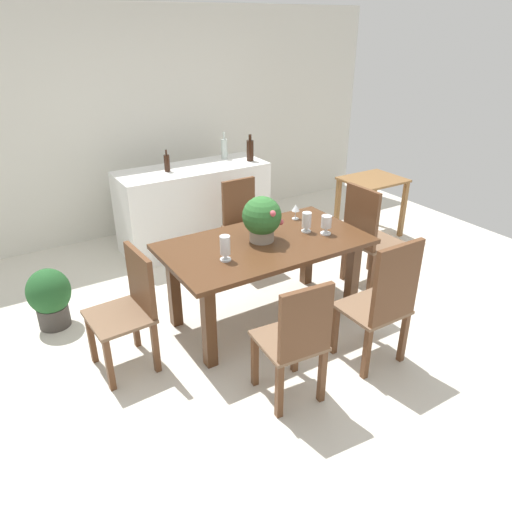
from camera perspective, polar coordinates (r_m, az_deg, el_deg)
The scene contains 19 objects.
ground_plane at distance 4.35m, azimuth 1.00°, elevation -7.29°, with size 7.04×7.04×0.00m, color silver.
back_wall at distance 6.08m, azimuth -12.78°, elevation 15.14°, with size 6.40×0.10×2.60m, color silver.
dining_table at distance 4.03m, azimuth 1.11°, elevation 0.18°, with size 1.72×0.95×0.75m.
chair_far_right at distance 5.04m, azimuth -1.38°, elevation 4.22°, with size 0.42×0.48×0.94m.
chair_head_end at distance 3.66m, azimuth -14.76°, elevation -5.60°, with size 0.45×0.49×0.93m.
chair_near_right at distance 3.61m, azimuth 15.03°, elevation -5.11°, with size 0.46×0.43×1.05m.
chair_foot_end at distance 4.74m, azimuth 13.06°, elevation 2.68°, with size 0.47×0.46×1.04m.
chair_near_left at distance 3.20m, azimuth 4.84°, elevation -9.82°, with size 0.45×0.47×0.95m.
flower_centerpiece at distance 3.93m, azimuth 0.72°, elevation 4.57°, with size 0.33×0.34×0.38m.
crystal_vase_left at distance 4.17m, azimuth 6.05°, elevation 4.17°, with size 0.08×0.08×0.18m.
crystal_vase_center_near at distance 4.14m, azimuth 8.39°, elevation 3.90°, with size 0.09×0.09×0.17m.
crystal_vase_right at distance 3.63m, azimuth -3.70°, elevation 1.12°, with size 0.09×0.09×0.20m.
wine_glass at distance 4.44m, azimuth 4.76°, elevation 5.68°, with size 0.07×0.07×0.14m.
kitchen_counter at distance 5.61m, azimuth -7.40°, elevation 5.82°, with size 1.70×0.64×0.94m, color white.
wine_bottle_green at distance 5.66m, azimuth -0.71°, elevation 12.53°, with size 0.08×0.08×0.30m.
wine_bottle_tall at distance 5.33m, azimuth -10.57°, elevation 10.86°, with size 0.06×0.06×0.24m.
wine_bottle_clear at distance 5.77m, azimuth -3.80°, elevation 12.68°, with size 0.07×0.07×0.31m.
side_table at distance 5.97m, azimuth 13.65°, elevation 7.50°, with size 0.69×0.58×0.72m.
potted_plant_floor at distance 4.45m, azimuth -23.39°, elevation -4.44°, with size 0.36×0.36×0.54m.
Camera 1 is at (-1.98, -3.04, 2.40)m, focal length 33.54 mm.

